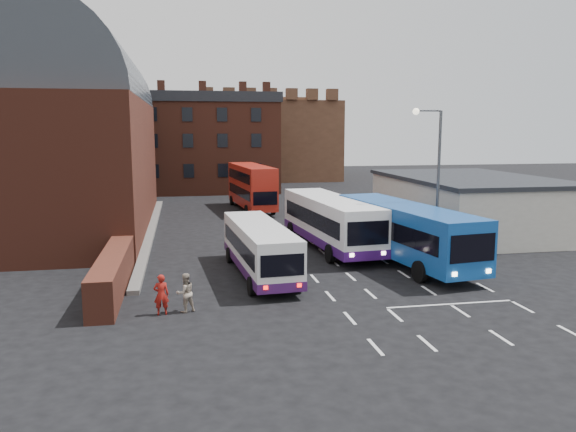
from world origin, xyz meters
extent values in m
plane|color=black|center=(0.00, 0.00, 0.00)|extent=(180.00, 180.00, 0.00)
cube|color=#602B1E|center=(-15.50, 21.00, 5.00)|extent=(12.00, 28.00, 10.00)
cylinder|color=#1E2328|center=(-15.50, 21.00, 10.00)|extent=(12.00, 26.00, 12.00)
cube|color=#602B1E|center=(-10.20, 2.00, 0.90)|extent=(1.20, 10.00, 1.80)
cube|color=beige|center=(15.00, 14.00, 2.00)|extent=(10.00, 16.00, 4.00)
cube|color=#282B30|center=(15.00, 14.00, 4.10)|extent=(10.40, 16.40, 0.30)
cube|color=brown|center=(-6.00, 46.00, 5.50)|extent=(22.00, 10.00, 11.00)
cube|color=brown|center=(6.00, 66.00, 6.00)|extent=(22.00, 22.00, 12.00)
cube|color=white|center=(-2.76, 3.65, 1.62)|extent=(3.01, 10.31, 2.31)
cube|color=black|center=(-2.76, 3.65, 1.76)|extent=(2.99, 9.11, 0.83)
cylinder|color=black|center=(-4.14, 6.80, 0.46)|extent=(0.32, 0.94, 0.92)
cylinder|color=black|center=(-3.66, -0.02, 0.46)|extent=(0.32, 0.94, 0.92)
cylinder|color=black|center=(-1.83, 6.96, 0.46)|extent=(0.32, 0.94, 0.92)
cylinder|color=black|center=(-1.36, 0.14, 0.46)|extent=(0.32, 0.94, 0.92)
cube|color=white|center=(2.76, 9.67, 1.97)|extent=(3.87, 12.56, 2.81)
cube|color=black|center=(2.76, 9.67, 2.14)|extent=(3.82, 11.37, 1.01)
cylinder|color=black|center=(4.50, 5.87, 0.56)|extent=(0.41, 1.15, 1.12)
cylinder|color=black|center=(3.78, 14.16, 0.56)|extent=(0.41, 1.15, 1.12)
cylinder|color=black|center=(1.70, 5.63, 0.56)|extent=(0.41, 1.15, 1.12)
cylinder|color=black|center=(0.98, 13.92, 0.56)|extent=(0.41, 1.15, 1.12)
cube|color=#124794|center=(6.00, 4.84, 2.01)|extent=(4.63, 12.89, 2.87)
cube|color=black|center=(6.00, 4.84, 2.18)|extent=(4.51, 11.71, 1.03)
cylinder|color=black|center=(7.99, 1.08, 0.57)|extent=(0.48, 1.18, 1.15)
cylinder|color=black|center=(6.78, 9.47, 0.57)|extent=(0.48, 1.18, 1.15)
cylinder|color=black|center=(5.15, 0.67, 0.57)|extent=(0.48, 1.18, 1.15)
cylinder|color=black|center=(3.95, 9.07, 0.57)|extent=(0.48, 1.18, 1.15)
cube|color=#B22216|center=(-0.16, 28.38, 2.43)|extent=(3.57, 11.11, 3.87)
cube|color=black|center=(-0.16, 28.38, 1.88)|extent=(3.51, 9.92, 0.89)
cylinder|color=black|center=(1.43, 25.05, 0.50)|extent=(0.38, 1.02, 0.99)
cylinder|color=black|center=(0.69, 32.35, 0.50)|extent=(0.38, 1.02, 0.99)
cylinder|color=black|center=(-1.04, 24.80, 0.50)|extent=(0.38, 1.02, 0.99)
cylinder|color=black|center=(-1.78, 32.10, 0.50)|extent=(0.38, 1.02, 0.99)
cylinder|color=#46494D|center=(8.60, 6.14, 4.46)|extent=(0.18, 0.18, 8.93)
cylinder|color=#46494D|center=(7.82, 6.18, 8.93)|extent=(1.57, 0.20, 0.11)
sphere|color=#FFF2CC|center=(7.04, 6.23, 8.87)|extent=(0.40, 0.40, 0.40)
imported|color=maroon|center=(-7.76, -2.06, 0.88)|extent=(0.68, 0.47, 1.77)
imported|color=#A08F7C|center=(-6.75, -1.87, 0.86)|extent=(1.03, 0.94, 1.71)
camera|label=1|loc=(-6.72, -25.67, 7.84)|focal=35.00mm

